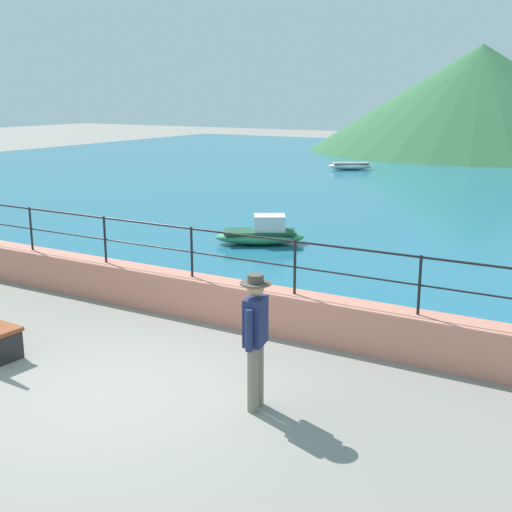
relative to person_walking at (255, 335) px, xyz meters
name	(u,v)px	position (x,y,z in m)	size (l,w,h in m)	color
ground_plane	(114,394)	(-1.82, -0.61, -0.98)	(120.00, 120.00, 0.00)	gray
promenade_wall	(241,304)	(-1.82, 2.59, -0.63)	(20.00, 0.56, 0.70)	tan
railing	(241,249)	(-1.82, 2.59, 0.35)	(18.44, 0.04, 0.90)	black
lake_water	(501,180)	(-1.82, 25.23, -0.95)	(64.00, 44.32, 0.06)	#236B89
hill_main	(479,98)	(-6.51, 40.93, 2.57)	(23.07, 23.07, 7.10)	#33663D
person_walking	(255,335)	(0.00, 0.00, 0.00)	(0.38, 0.56, 1.75)	slate
boat_0	(262,234)	(-4.52, 7.96, -0.65)	(2.44, 1.95, 0.76)	#338C59
boat_1	(351,166)	(-9.29, 25.34, -0.72)	(2.41, 2.04, 0.36)	white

